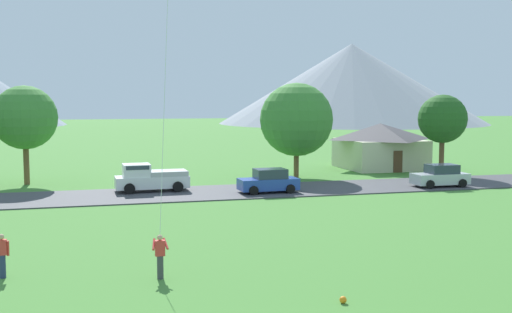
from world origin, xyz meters
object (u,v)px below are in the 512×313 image
at_px(parked_car_silver_mid_east, 440,176).
at_px(pickup_truck_white_west_side, 150,178).
at_px(tree_near_right, 25,118).
at_px(soccer_ball, 343,300).
at_px(tree_left_of_center, 297,120).
at_px(parked_car_blue_west_end, 269,181).
at_px(tree_right_of_center, 443,119).
at_px(watcher_person, 2,255).
at_px(house_left_center, 380,145).

relative_size(parked_car_silver_mid_east, pickup_truck_white_west_side, 0.80).
relative_size(tree_near_right, parked_car_silver_mid_east, 1.84).
bearing_deg(parked_car_silver_mid_east, soccer_ball, -127.80).
bearing_deg(soccer_ball, tree_left_of_center, 73.87).
xyz_separation_m(tree_left_of_center, parked_car_blue_west_end, (-4.77, -7.94, -4.09)).
height_order(tree_right_of_center, watcher_person, tree_right_of_center).
bearing_deg(tree_right_of_center, pickup_truck_white_west_side, -172.53).
bearing_deg(soccer_ball, tree_near_right, 111.30).
bearing_deg(parked_car_blue_west_end, parked_car_silver_mid_east, -2.34).
bearing_deg(parked_car_blue_west_end, soccer_ball, -100.39).
xyz_separation_m(tree_right_of_center, parked_car_silver_mid_east, (-4.23, -6.71, -4.08)).
xyz_separation_m(parked_car_blue_west_end, parked_car_silver_mid_east, (13.43, -0.55, 0.00)).
xyz_separation_m(tree_right_of_center, parked_car_blue_west_end, (-17.66, -6.16, -4.08)).
relative_size(tree_left_of_center, soccer_ball, 33.66).
xyz_separation_m(tree_near_right, parked_car_silver_mid_east, (30.52, -9.99, -4.38)).
bearing_deg(pickup_truck_white_west_side, parked_car_silver_mid_east, -8.78).
bearing_deg(pickup_truck_white_west_side, soccer_ball, -81.70).
distance_m(house_left_center, tree_near_right, 32.29).
xyz_separation_m(house_left_center, watcher_person, (-30.40, -29.93, -1.38)).
xyz_separation_m(tree_near_right, soccer_ball, (12.80, -32.83, -5.13)).
bearing_deg(watcher_person, soccer_ball, -28.27).
height_order(house_left_center, pickup_truck_white_west_side, house_left_center).
distance_m(parked_car_silver_mid_east, pickup_truck_white_west_side, 21.79).
bearing_deg(tree_near_right, pickup_truck_white_west_side, -36.56).
height_order(tree_near_right, parked_car_blue_west_end, tree_near_right).
bearing_deg(watcher_person, tree_left_of_center, 51.33).
relative_size(house_left_center, tree_near_right, 1.00).
bearing_deg(watcher_person, parked_car_silver_mid_east, 30.19).
bearing_deg(parked_car_silver_mid_east, pickup_truck_white_west_side, 171.22).
relative_size(tree_left_of_center, tree_right_of_center, 1.14).
distance_m(tree_right_of_center, pickup_truck_white_west_side, 26.28).
relative_size(tree_left_of_center, watcher_person, 4.82).
xyz_separation_m(tree_right_of_center, watcher_person, (-33.15, -23.53, -4.07)).
height_order(tree_right_of_center, parked_car_silver_mid_east, tree_right_of_center).
bearing_deg(watcher_person, tree_right_of_center, 35.37).
height_order(tree_left_of_center, pickup_truck_white_west_side, tree_left_of_center).
distance_m(pickup_truck_white_west_side, soccer_ball, 26.46).
bearing_deg(tree_near_right, tree_left_of_center, -3.93).
distance_m(house_left_center, soccer_ball, 40.81).
bearing_deg(tree_left_of_center, tree_right_of_center, -7.86).
bearing_deg(parked_car_blue_west_end, tree_right_of_center, 19.22).
height_order(house_left_center, parked_car_silver_mid_east, house_left_center).
bearing_deg(house_left_center, watcher_person, -135.44).
relative_size(tree_right_of_center, watcher_person, 4.24).
bearing_deg(tree_right_of_center, house_left_center, 113.26).
distance_m(tree_right_of_center, soccer_ball, 37.12).
xyz_separation_m(tree_near_right, parked_car_blue_west_end, (17.09, -9.44, -4.38)).
relative_size(parked_car_silver_mid_east, watcher_person, 2.52).
distance_m(house_left_center, tree_left_of_center, 11.47).
bearing_deg(watcher_person, tree_near_right, 93.42).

